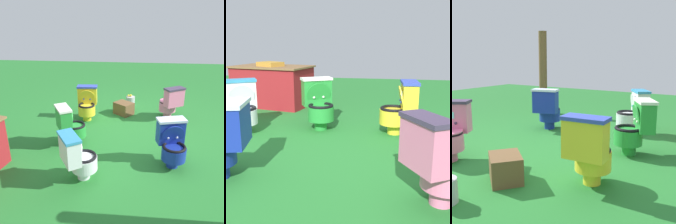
# 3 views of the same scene
# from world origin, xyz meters

# --- Properties ---
(ground) EXTENTS (14.00, 14.00, 0.00)m
(ground) POSITION_xyz_m (0.00, 0.00, 0.00)
(ground) COLOR #26752D
(toilet_white) EXTENTS (0.60, 0.63, 0.73)m
(toilet_white) POSITION_xyz_m (-1.59, 0.81, 0.37)
(toilet_white) COLOR white
(toilet_white) RESTS_ON ground
(toilet_pink) EXTENTS (0.63, 0.60, 0.73)m
(toilet_pink) POSITION_xyz_m (0.77, -0.72, 0.37)
(toilet_pink) COLOR pink
(toilet_pink) RESTS_ON ground
(toilet_green) EXTENTS (0.59, 0.63, 0.73)m
(toilet_green) POSITION_xyz_m (-0.59, 1.17, 0.37)
(toilet_green) COLOR green
(toilet_green) RESTS_ON ground
(toilet_yellow) EXTENTS (0.52, 0.45, 0.73)m
(toilet_yellow) POSITION_xyz_m (0.55, 1.09, 0.37)
(toilet_yellow) COLOR yellow
(toilet_yellow) RESTS_ON ground
(vendor_table) EXTENTS (1.60, 1.13, 0.85)m
(vendor_table) POSITION_xyz_m (-1.84, 2.53, 0.39)
(vendor_table) COLOR maroon
(vendor_table) RESTS_ON ground
(small_crate) EXTENTS (0.49, 0.50, 0.28)m
(small_crate) POSITION_xyz_m (0.90, 0.31, 0.14)
(small_crate) COLOR brown
(small_crate) RESTS_ON ground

